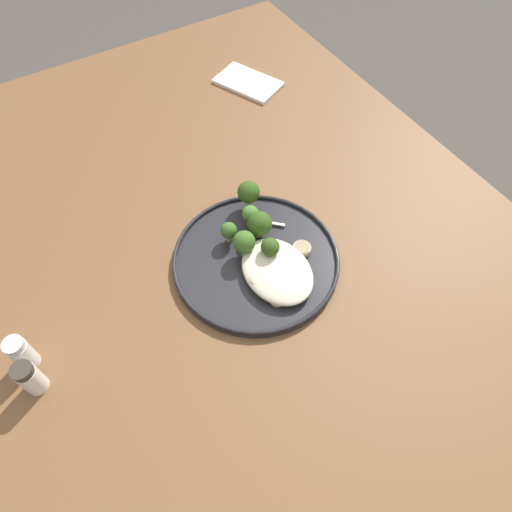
% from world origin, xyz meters
% --- Properties ---
extents(ground, '(6.00, 6.00, 0.00)m').
position_xyz_m(ground, '(0.00, 0.00, 0.00)').
color(ground, '#47423D').
extents(wooden_dining_table, '(1.40, 1.00, 0.74)m').
position_xyz_m(wooden_dining_table, '(0.00, 0.00, 0.66)').
color(wooden_dining_table, brown).
rests_on(wooden_dining_table, ground).
extents(dinner_plate, '(0.29, 0.29, 0.02)m').
position_xyz_m(dinner_plate, '(0.05, 0.01, 0.75)').
color(dinner_plate, '#232328').
rests_on(dinner_plate, wooden_dining_table).
extents(noodle_bed, '(0.14, 0.11, 0.03)m').
position_xyz_m(noodle_bed, '(0.10, 0.02, 0.76)').
color(noodle_bed, beige).
rests_on(noodle_bed, dinner_plate).
extents(seared_scallop_right_edge, '(0.03, 0.03, 0.01)m').
position_xyz_m(seared_scallop_right_edge, '(0.10, 0.03, 0.76)').
color(seared_scallop_right_edge, '#E5C689').
rests_on(seared_scallop_right_edge, dinner_plate).
extents(seared_scallop_left_edge, '(0.02, 0.02, 0.01)m').
position_xyz_m(seared_scallop_left_edge, '(0.12, 0.01, 0.76)').
color(seared_scallop_left_edge, '#E5C689').
rests_on(seared_scallop_left_edge, dinner_plate).
extents(seared_scallop_on_noodles, '(0.03, 0.03, 0.01)m').
position_xyz_m(seared_scallop_on_noodles, '(0.08, 0.08, 0.76)').
color(seared_scallop_on_noodles, beige).
rests_on(seared_scallop_on_noodles, dinner_plate).
extents(seared_scallop_half_hidden, '(0.03, 0.03, 0.01)m').
position_xyz_m(seared_scallop_half_hidden, '(0.14, -0.01, 0.76)').
color(seared_scallop_half_hidden, '#E5C689').
rests_on(seared_scallop_half_hidden, dinner_plate).
extents(seared_scallop_front_small, '(0.03, 0.03, 0.02)m').
position_xyz_m(seared_scallop_front_small, '(0.10, -0.01, 0.76)').
color(seared_scallop_front_small, '#E5C689').
rests_on(seared_scallop_front_small, dinner_plate).
extents(broccoli_floret_beside_noodles, '(0.03, 0.03, 0.04)m').
position_xyz_m(broccoli_floret_beside_noodles, '(-0.01, -0.01, 0.78)').
color(broccoli_floret_beside_noodles, '#7A994C').
rests_on(broccoli_floret_beside_noodles, dinner_plate).
extents(broccoli_floret_tall_stalk, '(0.03, 0.03, 0.06)m').
position_xyz_m(broccoli_floret_tall_stalk, '(0.07, 0.03, 0.79)').
color(broccoli_floret_tall_stalk, '#89A356').
rests_on(broccoli_floret_tall_stalk, dinner_plate).
extents(broccoli_floret_right_tilted, '(0.04, 0.04, 0.06)m').
position_xyz_m(broccoli_floret_right_tilted, '(-0.06, 0.06, 0.79)').
color(broccoli_floret_right_tilted, '#89A356').
rests_on(broccoli_floret_right_tilted, dinner_plate).
extents(broccoli_floret_near_rim, '(0.04, 0.04, 0.06)m').
position_xyz_m(broccoli_floret_near_rim, '(0.03, -0.01, 0.79)').
color(broccoli_floret_near_rim, '#7A994C').
rests_on(broccoli_floret_near_rim, dinner_plate).
extents(broccoli_floret_front_edge, '(0.04, 0.04, 0.05)m').
position_xyz_m(broccoli_floret_front_edge, '(0.01, 0.04, 0.78)').
color(broccoli_floret_front_edge, '#89A356').
rests_on(broccoli_floret_front_edge, dinner_plate).
extents(broccoli_floret_split_head, '(0.03, 0.03, 0.05)m').
position_xyz_m(broccoli_floret_split_head, '(-0.02, 0.04, 0.78)').
color(broccoli_floret_split_head, '#7A994C').
rests_on(broccoli_floret_split_head, dinner_plate).
extents(onion_sliver_short_strip, '(0.04, 0.04, 0.00)m').
position_xyz_m(onion_sliver_short_strip, '(-0.00, 0.07, 0.75)').
color(onion_sliver_short_strip, silver).
rests_on(onion_sliver_short_strip, dinner_plate).
extents(onion_sliver_pale_crescent, '(0.05, 0.02, 0.00)m').
position_xyz_m(onion_sliver_pale_crescent, '(-0.02, 0.04, 0.75)').
color(onion_sliver_pale_crescent, silver).
rests_on(onion_sliver_pale_crescent, dinner_plate).
extents(folded_napkin, '(0.17, 0.14, 0.01)m').
position_xyz_m(folded_napkin, '(-0.39, 0.25, 0.74)').
color(folded_napkin, white).
rests_on(folded_napkin, wooden_dining_table).
extents(salt_shaker, '(0.03, 0.03, 0.07)m').
position_xyz_m(salt_shaker, '(0.03, -0.38, 0.77)').
color(salt_shaker, white).
rests_on(salt_shaker, wooden_dining_table).
extents(pepper_shaker, '(0.03, 0.03, 0.07)m').
position_xyz_m(pepper_shaker, '(0.07, -0.38, 0.77)').
color(pepper_shaker, white).
rests_on(pepper_shaker, wooden_dining_table).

